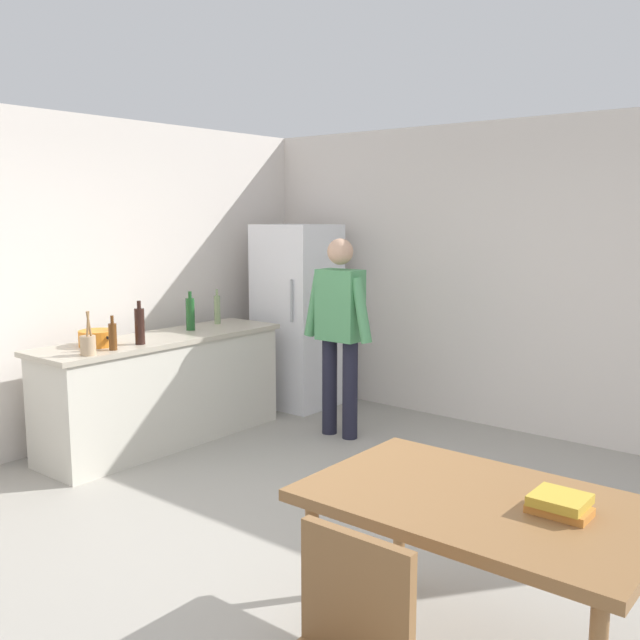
# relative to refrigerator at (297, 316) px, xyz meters

# --- Properties ---
(ground_plane) EXTENTS (14.00, 14.00, 0.00)m
(ground_plane) POSITION_rel_refrigerator_xyz_m (1.90, -2.40, -0.90)
(ground_plane) COLOR #9E998E
(wall_back) EXTENTS (6.40, 0.12, 2.70)m
(wall_back) POSITION_rel_refrigerator_xyz_m (1.90, 0.60, 0.45)
(wall_back) COLOR silver
(wall_back) RESTS_ON ground_plane
(wall_left) EXTENTS (0.12, 5.60, 2.70)m
(wall_left) POSITION_rel_refrigerator_xyz_m (-0.70, -2.20, 0.45)
(wall_left) COLOR silver
(wall_left) RESTS_ON ground_plane
(kitchen_counter) EXTENTS (0.64, 2.20, 0.90)m
(kitchen_counter) POSITION_rel_refrigerator_xyz_m (-0.10, -1.60, -0.45)
(kitchen_counter) COLOR beige
(kitchen_counter) RESTS_ON ground_plane
(refrigerator) EXTENTS (0.70, 0.67, 1.80)m
(refrigerator) POSITION_rel_refrigerator_xyz_m (0.00, 0.00, 0.00)
(refrigerator) COLOR white
(refrigerator) RESTS_ON ground_plane
(person) EXTENTS (0.70, 0.22, 1.70)m
(person) POSITION_rel_refrigerator_xyz_m (0.95, -0.55, 0.08)
(person) COLOR #1E1E2D
(person) RESTS_ON ground_plane
(dining_table) EXTENTS (1.40, 0.90, 0.75)m
(dining_table) POSITION_rel_refrigerator_xyz_m (3.30, -2.70, -0.23)
(dining_table) COLOR olive
(dining_table) RESTS_ON ground_plane
(cooking_pot) EXTENTS (0.40, 0.28, 0.12)m
(cooking_pot) POSITION_rel_refrigerator_xyz_m (-0.15, -2.18, 0.06)
(cooking_pot) COLOR orange
(cooking_pot) RESTS_ON kitchen_counter
(utensil_jar) EXTENTS (0.11, 0.11, 0.32)m
(utensil_jar) POSITION_rel_refrigerator_xyz_m (0.12, -2.43, 0.08)
(utensil_jar) COLOR tan
(utensil_jar) RESTS_ON kitchen_counter
(bottle_beer_brown) EXTENTS (0.06, 0.06, 0.26)m
(bottle_beer_brown) POSITION_rel_refrigerator_xyz_m (0.09, -2.20, 0.11)
(bottle_beer_brown) COLOR #5B3314
(bottle_beer_brown) RESTS_ON kitchen_counter
(bottle_wine_dark) EXTENTS (0.08, 0.08, 0.34)m
(bottle_wine_dark) POSITION_rel_refrigerator_xyz_m (0.05, -1.93, 0.15)
(bottle_wine_dark) COLOR black
(bottle_wine_dark) RESTS_ON kitchen_counter
(bottle_wine_green) EXTENTS (0.08, 0.08, 0.34)m
(bottle_wine_green) POSITION_rel_refrigerator_xyz_m (-0.16, -1.24, 0.15)
(bottle_wine_green) COLOR #1E5123
(bottle_wine_green) RESTS_ON kitchen_counter
(bottle_vinegar_tall) EXTENTS (0.06, 0.06, 0.32)m
(bottle_vinegar_tall) POSITION_rel_refrigerator_xyz_m (-0.24, -0.85, 0.14)
(bottle_vinegar_tall) COLOR gray
(bottle_vinegar_tall) RESTS_ON kitchen_counter
(book_stack) EXTENTS (0.23, 0.19, 0.07)m
(book_stack) POSITION_rel_refrigerator_xyz_m (3.61, -2.65, -0.11)
(book_stack) COLOR orange
(book_stack) RESTS_ON dining_table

